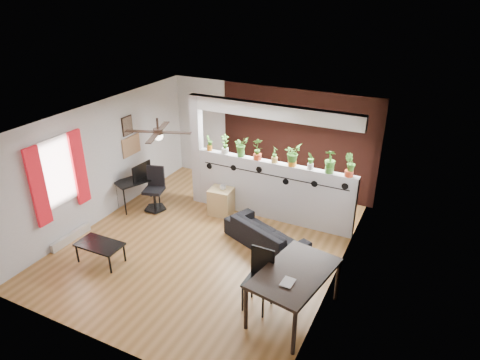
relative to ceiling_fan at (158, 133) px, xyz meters
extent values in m
cube|color=brown|center=(0.80, 0.30, -2.36)|extent=(6.30, 7.10, 0.10)
cube|color=#B7B7BA|center=(0.80, 3.32, -1.01)|extent=(6.30, 0.04, 2.90)
cube|color=#B7B7BA|center=(0.80, -2.72, -1.01)|extent=(6.30, 0.04, 2.90)
cube|color=#B7B7BA|center=(-1.82, 0.30, -1.01)|extent=(0.04, 7.10, 2.90)
cube|color=#B7B7BA|center=(3.42, 0.30, -1.01)|extent=(0.04, 7.10, 2.90)
cube|color=white|center=(0.80, 0.30, 0.34)|extent=(6.30, 7.10, 0.10)
cube|color=#BCBCC1|center=(1.60, 1.80, -1.64)|extent=(3.60, 0.18, 1.35)
cube|color=white|center=(1.60, 1.80, 0.14)|extent=(3.60, 0.18, 0.30)
cube|color=#BCBCC1|center=(-0.31, 1.80, -1.01)|extent=(0.22, 0.20, 2.60)
cube|color=brown|center=(1.60, 3.27, -1.01)|extent=(3.90, 0.05, 2.60)
cube|color=black|center=(1.60, 1.70, -1.23)|extent=(3.31, 0.01, 0.02)
cylinder|color=black|center=(0.05, 1.70, -1.31)|extent=(0.14, 0.01, 0.14)
cylinder|color=black|center=(0.67, 1.70, -1.23)|extent=(0.14, 0.01, 0.14)
cylinder|color=black|center=(1.29, 1.70, -1.15)|extent=(0.14, 0.01, 0.14)
cylinder|color=black|center=(1.91, 1.70, -1.31)|extent=(0.14, 0.01, 0.14)
cylinder|color=black|center=(2.53, 1.70, -1.23)|extent=(0.14, 0.01, 0.14)
cylinder|color=black|center=(3.15, 1.70, -1.15)|extent=(0.14, 0.01, 0.14)
cube|color=white|center=(-1.78, -0.90, -0.76)|extent=(0.02, 0.95, 1.25)
cube|color=white|center=(-1.77, -0.90, -0.76)|extent=(0.04, 1.05, 1.35)
cube|color=red|center=(-1.73, -1.40, -0.86)|extent=(0.06, 0.30, 1.55)
cube|color=red|center=(-1.73, -0.40, -0.86)|extent=(0.06, 0.30, 1.55)
cube|color=beige|center=(-1.74, -0.90, -2.22)|extent=(0.08, 1.00, 0.18)
cube|color=#9B6F4B|center=(-1.78, 1.25, -0.96)|extent=(0.03, 0.60, 0.45)
cube|color=#8C7259|center=(-1.78, 1.20, -0.46)|extent=(0.03, 0.30, 0.40)
cube|color=black|center=(-1.78, 1.20, -0.46)|extent=(0.02, 0.34, 0.44)
cylinder|color=black|center=(0.00, 0.00, 0.19)|extent=(0.04, 0.04, 0.20)
cylinder|color=black|center=(0.00, 0.00, 0.04)|extent=(0.18, 0.18, 0.10)
sphere|color=white|center=(0.00, 0.00, -0.05)|extent=(0.17, 0.17, 0.17)
cube|color=black|center=(0.32, 0.12, 0.03)|extent=(0.55, 0.29, 0.01)
cube|color=black|center=(-0.12, 0.32, 0.03)|extent=(0.29, 0.55, 0.01)
cube|color=black|center=(-0.32, -0.12, 0.03)|extent=(0.55, 0.29, 0.01)
cube|color=black|center=(0.12, -0.32, 0.03)|extent=(0.29, 0.55, 0.01)
cylinder|color=orange|center=(0.02, 1.80, -0.90)|extent=(0.12, 0.12, 0.12)
imported|color=#2A621C|center=(0.02, 1.80, -0.74)|extent=(0.20, 0.21, 0.26)
cylinder|color=white|center=(0.42, 1.80, -0.90)|extent=(0.16, 0.16, 0.12)
imported|color=#2A621C|center=(0.42, 1.80, -0.69)|extent=(0.28, 0.26, 0.34)
cylinder|color=#408F34|center=(0.81, 1.80, -0.90)|extent=(0.16, 0.16, 0.12)
imported|color=#2A621C|center=(0.81, 1.80, -0.69)|extent=(0.26, 0.28, 0.34)
cylinder|color=#C1411F|center=(1.21, 1.80, -0.90)|extent=(0.18, 0.18, 0.12)
imported|color=#2A621C|center=(1.21, 1.80, -0.67)|extent=(0.33, 0.31, 0.39)
cylinder|color=gold|center=(1.60, 1.80, -0.90)|extent=(0.13, 0.13, 0.12)
imported|color=#2A621C|center=(1.60, 1.80, -0.72)|extent=(0.23, 0.24, 0.28)
cylinder|color=orange|center=(2.00, 1.80, -0.90)|extent=(0.18, 0.18, 0.12)
imported|color=#2A621C|center=(2.00, 1.80, -0.67)|extent=(0.26, 0.30, 0.38)
cylinder|color=silver|center=(2.39, 1.80, -0.90)|extent=(0.13, 0.13, 0.12)
imported|color=#2A621C|center=(2.39, 1.80, -0.73)|extent=(0.19, 0.21, 0.27)
cylinder|color=#448731|center=(2.79, 1.80, -0.90)|extent=(0.18, 0.18, 0.12)
imported|color=#2A621C|center=(2.79, 1.80, -0.67)|extent=(0.29, 0.26, 0.38)
cylinder|color=#CC4320|center=(3.18, 1.80, -0.90)|extent=(0.17, 0.17, 0.12)
imported|color=#2A621C|center=(3.18, 1.80, -0.68)|extent=(0.28, 0.24, 0.37)
imported|color=black|center=(1.90, 0.72, -2.06)|extent=(1.84, 1.28, 0.50)
cube|color=tan|center=(0.48, 1.46, -2.01)|extent=(0.54, 0.49, 0.61)
imported|color=gray|center=(0.53, 1.46, -1.65)|extent=(0.17, 0.17, 0.11)
cube|color=black|center=(-1.45, 0.92, -1.65)|extent=(0.84, 1.07, 0.04)
cylinder|color=black|center=(-1.82, 0.61, -1.99)|extent=(0.03, 0.03, 0.65)
cylinder|color=black|center=(-1.43, 0.44, -1.99)|extent=(0.03, 0.03, 0.65)
cylinder|color=black|center=(-1.47, 1.40, -1.99)|extent=(0.03, 0.03, 0.65)
cylinder|color=black|center=(-1.08, 1.23, -1.99)|extent=(0.03, 0.03, 0.65)
imported|color=black|center=(-1.45, 1.07, -1.53)|extent=(0.34, 0.08, 0.19)
cylinder|color=black|center=(-0.98, 0.92, -2.27)|extent=(0.53, 0.53, 0.04)
cylinder|color=black|center=(-0.98, 0.92, -2.05)|extent=(0.06, 0.06, 0.45)
cube|color=black|center=(-0.98, 0.92, -1.81)|extent=(0.52, 0.52, 0.07)
cube|color=black|center=(-1.03, 1.11, -1.52)|extent=(0.41, 0.17, 0.49)
cube|color=black|center=(3.05, -0.88, -1.52)|extent=(1.16, 1.64, 0.05)
cylinder|color=black|center=(2.51, -1.51, -1.93)|extent=(0.06, 0.06, 0.77)
cylinder|color=black|center=(3.33, -1.65, -1.93)|extent=(0.06, 0.06, 0.77)
cylinder|color=black|center=(2.77, -0.11, -1.93)|extent=(0.06, 0.06, 0.77)
cylinder|color=black|center=(3.59, -0.25, -1.93)|extent=(0.06, 0.06, 0.77)
imported|color=gray|center=(2.95, -1.18, -1.48)|extent=(0.19, 0.25, 0.02)
cube|color=black|center=(2.48, -1.00, -1.81)|extent=(0.42, 0.42, 0.03)
cube|color=black|center=(2.48, -0.81, -1.54)|extent=(0.40, 0.04, 0.53)
cube|color=black|center=(2.30, -1.18, -2.06)|extent=(0.03, 0.03, 0.50)
cube|color=black|center=(2.66, -1.18, -2.06)|extent=(0.03, 0.03, 0.50)
cube|color=black|center=(2.30, -0.82, -1.80)|extent=(0.03, 0.03, 1.02)
cube|color=black|center=(2.66, -0.83, -1.80)|extent=(0.03, 0.03, 1.02)
cube|color=black|center=(-0.68, -1.17, -1.93)|extent=(0.87, 0.50, 0.04)
cylinder|color=black|center=(-1.07, -1.38, -2.13)|extent=(0.04, 0.04, 0.37)
cylinder|color=black|center=(-0.28, -1.37, -2.13)|extent=(0.04, 0.04, 0.37)
cylinder|color=black|center=(-1.08, -0.98, -2.13)|extent=(0.04, 0.04, 0.37)
cylinder|color=black|center=(-0.29, -0.96, -2.13)|extent=(0.04, 0.04, 0.37)
camera|label=1|loc=(4.64, -6.02, 2.58)|focal=32.00mm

